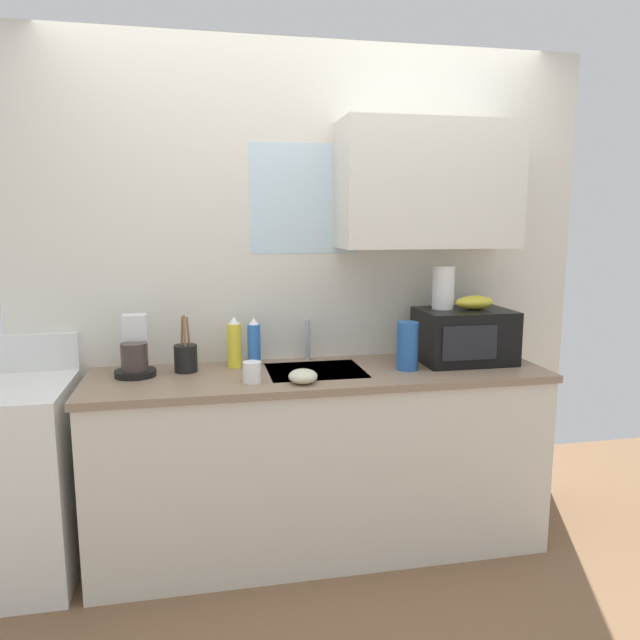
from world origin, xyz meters
name	(u,v)px	position (x,y,z in m)	size (l,w,h in m)	color
kitchen_wall_assembly	(329,271)	(0.11, 0.31, 1.36)	(2.96, 0.42, 2.50)	silver
counter_unit	(320,458)	(0.00, 0.00, 0.46)	(2.19, 0.63, 0.90)	silver
sink_faucet	(307,340)	(-0.02, 0.24, 1.01)	(0.03, 0.03, 0.22)	#B2B5BA
stove_range	(4,483)	(-1.44, 0.00, 0.46)	(0.60, 0.60, 1.08)	white
microwave	(464,336)	(0.76, 0.05, 1.04)	(0.46, 0.35, 0.27)	black
banana_bunch	(474,303)	(0.81, 0.05, 1.20)	(0.20, 0.11, 0.07)	gold
paper_towel_roll	(443,287)	(0.66, 0.10, 1.28)	(0.11, 0.11, 0.22)	white
coffee_maker	(135,353)	(-0.86, 0.11, 1.00)	(0.19, 0.21, 0.28)	black
dish_soap_bottle_blue	(254,343)	(-0.30, 0.19, 1.01)	(0.07, 0.07, 0.24)	blue
dish_soap_bottle_yellow	(234,343)	(-0.40, 0.17, 1.02)	(0.07, 0.07, 0.25)	yellow
cereal_canister	(407,346)	(0.42, -0.05, 1.02)	(0.10, 0.10, 0.23)	#2659A5
mug_white	(252,372)	(-0.34, -0.14, 0.95)	(0.08, 0.08, 0.10)	white
utensil_crock	(186,357)	(-0.63, 0.12, 0.97)	(0.11, 0.11, 0.28)	black
small_bowl	(303,376)	(-0.12, -0.20, 0.93)	(0.13, 0.13, 0.07)	beige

